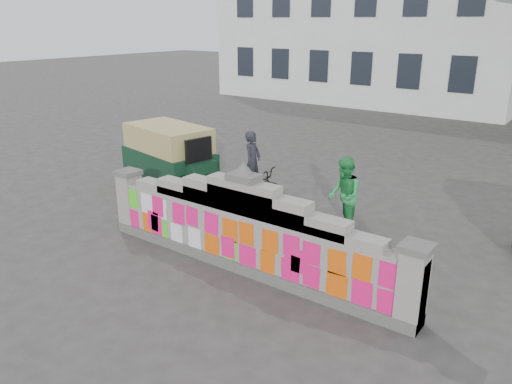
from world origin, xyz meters
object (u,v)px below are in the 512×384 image
(cyclist_bike, at_px, (253,184))
(pedestrian, at_px, (344,195))
(cyclist_rider, at_px, (253,172))
(rickshaw_left, at_px, (171,156))

(cyclist_bike, xyz_separation_m, pedestrian, (2.64, -0.35, 0.36))
(cyclist_rider, distance_m, rickshaw_left, 2.46)
(rickshaw_left, bearing_deg, pedestrian, 11.28)
(cyclist_bike, xyz_separation_m, cyclist_rider, (0.00, 0.00, 0.31))
(pedestrian, height_order, rickshaw_left, rickshaw_left)
(cyclist_bike, relative_size, rickshaw_left, 0.55)
(cyclist_bike, xyz_separation_m, rickshaw_left, (-2.43, -0.37, 0.41))
(pedestrian, relative_size, rickshaw_left, 0.52)
(rickshaw_left, bearing_deg, cyclist_bike, 19.74)
(pedestrian, distance_m, rickshaw_left, 5.07)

